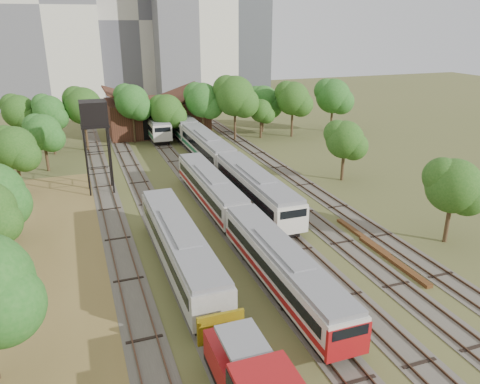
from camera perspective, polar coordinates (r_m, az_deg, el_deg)
name	(u,v)px	position (r m, az deg, el deg)	size (l,w,h in m)	color
ground	(348,329)	(30.82, 13.00, -15.95)	(240.00, 240.00, 0.00)	#475123
dry_grass_patch	(39,315)	(33.80, -23.28, -13.64)	(14.00, 60.00, 0.04)	brown
tracks	(217,196)	(50.77, -2.80, -0.45)	(24.60, 80.00, 0.19)	#4C473D
railcar_red_set	(240,221)	(40.21, -0.06, -3.52)	(2.68, 34.58, 3.30)	black
railcar_green_set	(207,148)	(62.76, -4.02, 5.38)	(2.97, 52.08, 3.67)	black
railcar_rear	(153,124)	(79.06, -10.51, 8.15)	(2.90, 16.08, 3.58)	black
shunter_locomotive	(252,384)	(23.85, 1.46, -22.40)	(2.81, 8.10, 3.68)	black
old_grey_coach	(180,247)	(35.68, -7.32, -6.64)	(2.83, 18.00, 3.50)	black
water_tower	(94,116)	(52.37, -17.40, 8.84)	(2.89, 2.89, 10.01)	black
rail_pile_near	(393,260)	(39.18, 18.11, -7.88)	(0.56, 8.46, 0.28)	#583419
rail_pile_far	(362,236)	(42.55, 14.62, -5.24)	(0.47, 7.59, 0.25)	#583419
maintenance_shed	(157,115)	(81.00, -10.11, 9.20)	(16.45, 11.55, 7.58)	#382014
tree_band_left	(2,186)	(42.83, -26.98, 0.71)	(8.59, 62.43, 8.38)	#382616
tree_band_far	(216,101)	(74.45, -3.00, 11.00)	(49.59, 10.32, 10.02)	#382616
tree_band_right	(352,145)	(53.83, 13.53, 5.59)	(4.98, 44.76, 7.37)	#382616
tower_left	(40,5)	(115.56, -23.15, 20.21)	(22.00, 16.00, 42.00)	beige
tower_centre	(133,20)	(121.59, -12.89, 19.75)	(20.00, 18.00, 36.00)	#AEA99E
tower_far_right	(244,35)	(139.25, 0.50, 18.56)	(12.00, 12.00, 28.00)	#3F4246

